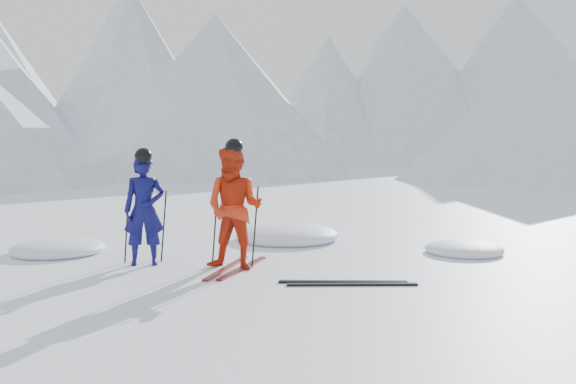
{
  "coord_description": "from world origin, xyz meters",
  "views": [
    {
      "loc": [
        -1.91,
        -8.73,
        1.85
      ],
      "look_at": [
        -1.38,
        0.5,
        1.1
      ],
      "focal_mm": 38.0,
      "sensor_mm": 36.0,
      "label": 1
    }
  ],
  "objects": [
    {
      "name": "ski_loose_a",
      "position": [
        -0.73,
        -0.86,
        0.01
      ],
      "size": [
        1.7,
        0.22,
        0.03
      ],
      "primitive_type": "cube",
      "rotation": [
        0.0,
        0.0,
        1.5
      ],
      "color": "black",
      "rests_on": "ground"
    },
    {
      "name": "ski_worn_right",
      "position": [
        -2.07,
        0.12,
        0.01
      ],
      "size": [
        0.71,
        1.61,
        0.03
      ],
      "primitive_type": "cube",
      "rotation": [
        0.0,
        0.0,
        -0.38
      ],
      "color": "black",
      "rests_on": "ground"
    },
    {
      "name": "skier_red",
      "position": [
        -2.19,
        0.12,
        0.9
      ],
      "size": [
        1.06,
        0.94,
        1.8
      ],
      "primitive_type": "imported",
      "rotation": [
        0.0,
        0.0,
        -0.34
      ],
      "color": "red",
      "rests_on": "ground"
    },
    {
      "name": "pole_blue_right",
      "position": [
        -3.31,
        0.77,
        0.56
      ],
      "size": [
        0.11,
        0.07,
        1.11
      ],
      "primitive_type": "cylinder",
      "rotation": [
        -0.04,
        0.08,
        0.0
      ],
      "color": "black",
      "rests_on": "ground"
    },
    {
      "name": "ski_worn_left",
      "position": [
        -2.31,
        0.12,
        0.01
      ],
      "size": [
        0.6,
        1.65,
        0.03
      ],
      "primitive_type": "cube",
      "rotation": [
        0.0,
        0.0,
        -0.31
      ],
      "color": "black",
      "rests_on": "ground"
    },
    {
      "name": "pole_blue_left",
      "position": [
        -3.86,
        0.67,
        0.56
      ],
      "size": [
        0.11,
        0.08,
        1.11
      ],
      "primitive_type": "cylinder",
      "rotation": [
        0.05,
        0.08,
        0.0
      ],
      "color": "black",
      "rests_on": "ground"
    },
    {
      "name": "snow_lumps",
      "position": [
        -1.2,
        1.88,
        0.0
      ],
      "size": [
        10.36,
        4.65,
        0.43
      ],
      "color": "white",
      "rests_on": "ground"
    },
    {
      "name": "pole_red_right",
      "position": [
        -1.89,
        0.27,
        0.6
      ],
      "size": [
        0.12,
        0.08,
        1.2
      ],
      "primitive_type": "cylinder",
      "rotation": [
        -0.05,
        0.08,
        0.0
      ],
      "color": "black",
      "rests_on": "ground"
    },
    {
      "name": "ski_loose_b",
      "position": [
        -0.63,
        -1.01,
        0.01
      ],
      "size": [
        1.7,
        0.16,
        0.03
      ],
      "primitive_type": "cube",
      "rotation": [
        0.0,
        0.0,
        1.53
      ],
      "color": "black",
      "rests_on": "ground"
    },
    {
      "name": "skier_blue",
      "position": [
        -3.56,
        0.52,
        0.83
      ],
      "size": [
        0.65,
        0.47,
        1.67
      ],
      "primitive_type": "imported",
      "rotation": [
        0.0,
        0.0,
        0.12
      ],
      "color": "#0C0D4C",
      "rests_on": "ground"
    },
    {
      "name": "ground",
      "position": [
        0.0,
        0.0,
        0.0
      ],
      "size": [
        160.0,
        160.0,
        0.0
      ],
      "primitive_type": "plane",
      "color": "white",
      "rests_on": "ground"
    },
    {
      "name": "mountain_range",
      "position": [
        5.71,
        35.31,
        6.72
      ],
      "size": [
        106.15,
        62.94,
        15.53
      ],
      "color": "#B2BCD1",
      "rests_on": "ground"
    },
    {
      "name": "pole_red_left",
      "position": [
        -2.49,
        0.37,
        0.6
      ],
      "size": [
        0.12,
        0.1,
        1.2
      ],
      "primitive_type": "cylinder",
      "rotation": [
        0.06,
        0.08,
        0.0
      ],
      "color": "black",
      "rests_on": "ground"
    }
  ]
}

